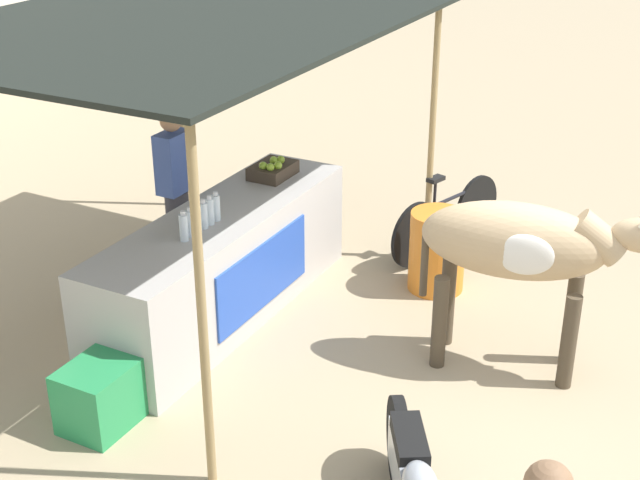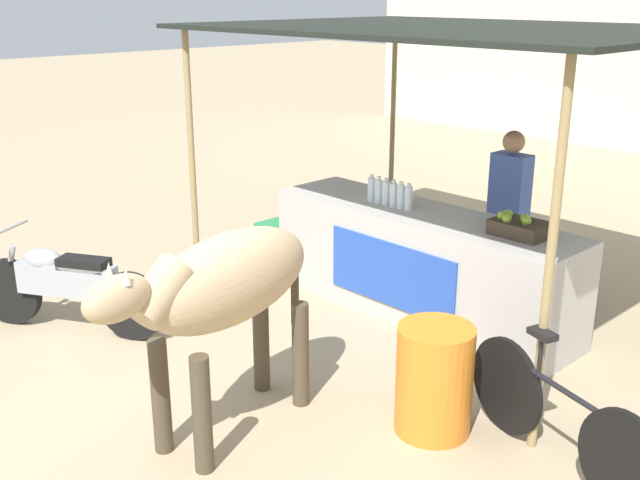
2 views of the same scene
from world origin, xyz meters
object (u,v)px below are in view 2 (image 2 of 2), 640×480
stall_counter (420,263)px  fruit_crate (519,227)px  vendor_behind_counter (508,217)px  cow (223,288)px  motorcycle_parked (66,285)px  bicycle_leaning (560,419)px  cooler_box (288,246)px  water_barrel (434,380)px

stall_counter → fruit_crate: (0.95, 0.05, 0.55)m
stall_counter → vendor_behind_counter: 0.93m
cow → motorcycle_parked: size_ratio=1.17×
stall_counter → cow: 2.55m
fruit_crate → bicycle_leaning: size_ratio=0.28×
vendor_behind_counter → bicycle_leaning: size_ratio=1.03×
vendor_behind_counter → bicycle_leaning: (1.72, -2.01, -0.50)m
cooler_box → cow: 3.25m
cow → bicycle_leaning: bearing=34.6°
water_barrel → bicycle_leaning: bicycle_leaning is taller
vendor_behind_counter → cow: size_ratio=0.89×
stall_counter → motorcycle_parked: stall_counter is taller
water_barrel → cow: cow is taller
bicycle_leaning → stall_counter: bearing=149.4°
stall_counter → motorcycle_parked: bearing=-126.3°
stall_counter → motorcycle_parked: size_ratio=1.89×
motorcycle_parked → vendor_behind_counter: bearing=55.5°
cooler_box → bicycle_leaning: (3.83, -1.16, 0.11)m
fruit_crate → vendor_behind_counter: size_ratio=0.27×
vendor_behind_counter → bicycle_leaning: bearing=-49.4°
water_barrel → motorcycle_parked: size_ratio=0.47×
cow → motorcycle_parked: bearing=-178.4°
stall_counter → fruit_crate: 1.10m
cooler_box → motorcycle_parked: bearing=-93.2°
cooler_box → cow: cow is taller
fruit_crate → cooler_box: fruit_crate is taller
cow → stall_counter: bearing=98.6°
cooler_box → motorcycle_parked: 2.43m
stall_counter → water_barrel: (1.32, -1.46, -0.10)m
vendor_behind_counter → cooler_box: (-2.11, -0.85, -0.61)m
bicycle_leaning → motorcycle_parked: bearing=-162.3°
bicycle_leaning → fruit_crate: bearing=131.9°
motorcycle_parked → bicycle_leaning: (3.97, 1.27, -0.08)m
stall_counter → motorcycle_parked: 3.13m
water_barrel → fruit_crate: bearing=103.6°
stall_counter → cooler_box: 1.73m
water_barrel → motorcycle_parked: bearing=-161.5°
stall_counter → water_barrel: bearing=-47.9°
water_barrel → cow: bearing=-133.4°
stall_counter → fruit_crate: size_ratio=6.82×
cooler_box → bicycle_leaning: size_ratio=0.38×
vendor_behind_counter → bicycle_leaning: 2.69m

